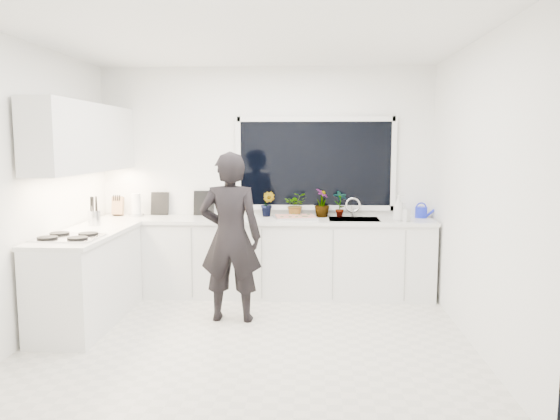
{
  "coord_description": "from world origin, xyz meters",
  "views": [
    {
      "loc": [
        0.55,
        -4.85,
        1.8
      ],
      "look_at": [
        0.25,
        0.4,
        1.15
      ],
      "focal_mm": 35.0,
      "sensor_mm": 36.0,
      "label": 1
    }
  ],
  "objects": [
    {
      "name": "countertop_left",
      "position": [
        -1.67,
        0.35,
        0.9
      ],
      "size": [
        0.62,
        1.6,
        0.04
      ],
      "primitive_type": "cube",
      "color": "silver",
      "rests_on": "base_cabinets_left"
    },
    {
      "name": "base_cabinets_left",
      "position": [
        -1.67,
        0.35,
        0.44
      ],
      "size": [
        0.58,
        1.6,
        0.88
      ],
      "primitive_type": "cube",
      "color": "white",
      "rests_on": "floor"
    },
    {
      "name": "knife_block",
      "position": [
        -1.79,
        1.59,
        1.03
      ],
      "size": [
        0.14,
        0.11,
        0.22
      ],
      "primitive_type": "cube",
      "rotation": [
        0.0,
        0.0,
        0.11
      ],
      "color": "#987547",
      "rests_on": "countertop_back"
    },
    {
      "name": "paper_towel_roll",
      "position": [
        -1.55,
        1.55,
        1.05
      ],
      "size": [
        0.14,
        0.14,
        0.26
      ],
      "primitive_type": "cylinder",
      "rotation": [
        0.0,
        0.0,
        0.4
      ],
      "color": "white",
      "rests_on": "countertop_back"
    },
    {
      "name": "watering_can",
      "position": [
        1.85,
        1.61,
        0.98
      ],
      "size": [
        0.17,
        0.17,
        0.13
      ],
      "primitive_type": "cylinder",
      "rotation": [
        0.0,
        0.0,
        -0.3
      ],
      "color": "#1523CC",
      "rests_on": "countertop_back"
    },
    {
      "name": "pizza",
      "position": [
        0.37,
        1.42,
        0.95
      ],
      "size": [
        0.49,
        0.39,
        0.01
      ],
      "primitive_type": "cube",
      "rotation": [
        0.0,
        0.0,
        0.18
      ],
      "color": "#B21720",
      "rests_on": "pizza_tray"
    },
    {
      "name": "person",
      "position": [
        -0.25,
        0.51,
        0.86
      ],
      "size": [
        0.63,
        0.42,
        1.72
      ],
      "primitive_type": "imported",
      "rotation": [
        0.0,
        0.0,
        3.13
      ],
      "color": "black",
      "rests_on": "floor"
    },
    {
      "name": "base_cabinets_back",
      "position": [
        0.0,
        1.45,
        0.44
      ],
      "size": [
        3.92,
        0.58,
        0.88
      ],
      "primitive_type": "cube",
      "color": "white",
      "rests_on": "floor"
    },
    {
      "name": "pizza_tray",
      "position": [
        0.37,
        1.42,
        0.94
      ],
      "size": [
        0.54,
        0.44,
        0.03
      ],
      "primitive_type": "cube",
      "rotation": [
        0.0,
        0.0,
        0.18
      ],
      "color": "silver",
      "rests_on": "countertop_back"
    },
    {
      "name": "wall_right",
      "position": [
        2.01,
        0.0,
        1.35
      ],
      "size": [
        0.02,
        3.5,
        2.7
      ],
      "primitive_type": "cube",
      "color": "white",
      "rests_on": "ground"
    },
    {
      "name": "utensil_crock",
      "position": [
        -1.76,
        0.8,
        1.0
      ],
      "size": [
        0.14,
        0.14,
        0.16
      ],
      "primitive_type": "cylinder",
      "rotation": [
        0.0,
        0.0,
        -0.1
      ],
      "color": "silver",
      "rests_on": "countertop_left"
    },
    {
      "name": "upper_cabinets",
      "position": [
        -1.79,
        0.7,
        1.85
      ],
      "size": [
        0.34,
        2.1,
        0.7
      ],
      "primitive_type": "cube",
      "color": "white",
      "rests_on": "wall_left"
    },
    {
      "name": "picture_frame_large",
      "position": [
        -1.3,
        1.69,
        1.06
      ],
      "size": [
        0.22,
        0.03,
        0.28
      ],
      "primitive_type": "cube",
      "rotation": [
        0.0,
        0.0,
        -0.03
      ],
      "color": "black",
      "rests_on": "countertop_back"
    },
    {
      "name": "sink",
      "position": [
        1.05,
        1.45,
        0.87
      ],
      "size": [
        0.58,
        0.42,
        0.14
      ],
      "primitive_type": "cube",
      "color": "silver",
      "rests_on": "countertop_back"
    },
    {
      "name": "stovetop",
      "position": [
        -1.69,
        -0.0,
        0.94
      ],
      "size": [
        0.56,
        0.48,
        0.03
      ],
      "primitive_type": "cube",
      "color": "black",
      "rests_on": "countertop_left"
    },
    {
      "name": "wall_left",
      "position": [
        -2.01,
        0.0,
        1.35
      ],
      "size": [
        0.02,
        3.5,
        2.7
      ],
      "primitive_type": "cube",
      "color": "white",
      "rests_on": "ground"
    },
    {
      "name": "ceiling",
      "position": [
        0.0,
        0.0,
        2.71
      ],
      "size": [
        4.0,
        3.5,
        0.02
      ],
      "primitive_type": "cube",
      "color": "white",
      "rests_on": "wall_back"
    },
    {
      "name": "countertop_back",
      "position": [
        0.0,
        1.44,
        0.9
      ],
      "size": [
        3.94,
        0.62,
        0.04
      ],
      "primitive_type": "cube",
      "color": "silver",
      "rests_on": "base_cabinets_back"
    },
    {
      "name": "floor",
      "position": [
        0.0,
        0.0,
        -0.01
      ],
      "size": [
        4.0,
        3.5,
        0.02
      ],
      "primitive_type": "cube",
      "color": "beige",
      "rests_on": "ground"
    },
    {
      "name": "wall_back",
      "position": [
        0.0,
        1.76,
        1.35
      ],
      "size": [
        4.0,
        0.02,
        2.7
      ],
      "primitive_type": "cube",
      "color": "white",
      "rests_on": "ground"
    },
    {
      "name": "soap_bottles",
      "position": [
        1.56,
        1.3,
        1.06
      ],
      "size": [
        0.21,
        0.13,
        0.3
      ],
      "color": "#D8BF66",
      "rests_on": "countertop_back"
    },
    {
      "name": "picture_frame_small",
      "position": [
        -0.75,
        1.69,
        1.07
      ],
      "size": [
        0.25,
        0.03,
        0.3
      ],
      "primitive_type": "cube",
      "rotation": [
        0.0,
        0.0,
        0.02
      ],
      "color": "black",
      "rests_on": "countertop_back"
    },
    {
      "name": "herb_plants",
      "position": [
        0.48,
        1.61,
        1.08
      ],
      "size": [
        1.06,
        0.24,
        0.34
      ],
      "color": "#26662D",
      "rests_on": "countertop_back"
    },
    {
      "name": "window",
      "position": [
        0.6,
        1.73,
        1.55
      ],
      "size": [
        1.8,
        0.02,
        1.0
      ],
      "primitive_type": "cube",
      "color": "black",
      "rests_on": "wall_back"
    },
    {
      "name": "faucet",
      "position": [
        1.05,
        1.65,
        1.03
      ],
      "size": [
        0.03,
        0.03,
        0.22
      ],
      "primitive_type": "cylinder",
      "color": "silver",
      "rests_on": "countertop_back"
    }
  ]
}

